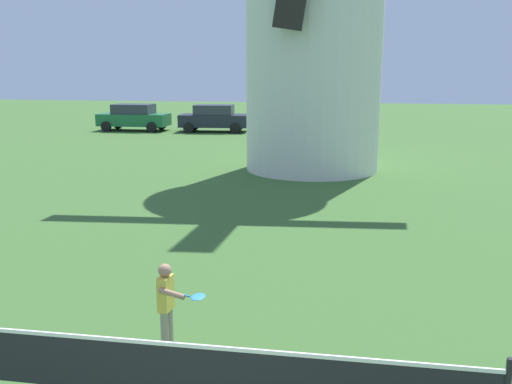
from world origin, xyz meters
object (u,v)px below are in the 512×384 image
object	(u,v)px
parked_car_green	(134,117)
parked_car_black	(214,118)
tennis_net	(222,375)
player_far	(168,301)

from	to	relation	value
parked_car_green	parked_car_black	world-z (taller)	same
tennis_net	player_far	distance (m)	2.06
tennis_net	parked_car_black	xyz separation A→B (m)	(-6.75, 27.29, 0.12)
player_far	tennis_net	bearing A→B (deg)	-57.18
tennis_net	player_far	size ratio (longest dim) A/B	4.60
player_far	parked_car_green	size ratio (longest dim) A/B	0.28
player_far	parked_car_black	distance (m)	26.17
player_far	parked_car_green	bearing A→B (deg)	112.40
tennis_net	player_far	bearing A→B (deg)	122.82
player_far	parked_car_black	size ratio (longest dim) A/B	0.28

